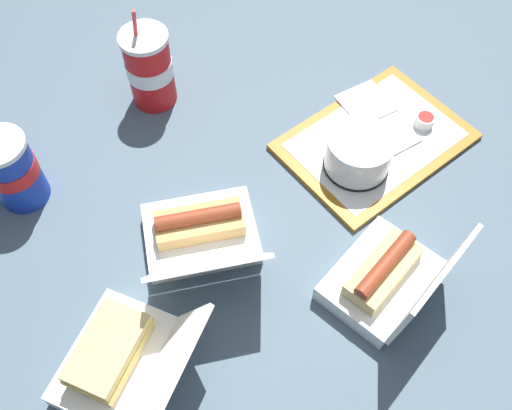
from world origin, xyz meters
name	(u,v)px	position (x,y,z in m)	size (l,w,h in m)	color
ground_plane	(253,231)	(0.00, 0.00, 0.00)	(3.20, 3.20, 0.00)	#4C6070
food_tray	(375,141)	(-0.33, 0.02, 0.01)	(0.39, 0.30, 0.01)	#A56619
cake_container	(358,154)	(-0.25, 0.04, 0.05)	(0.13, 0.13, 0.08)	black
ketchup_cup	(425,120)	(-0.43, 0.07, 0.03)	(0.04, 0.04, 0.02)	white
napkin_stack	(366,103)	(-0.39, -0.05, 0.02)	(0.10, 0.10, 0.00)	white
plastic_fork	(399,150)	(-0.34, 0.08, 0.02)	(0.11, 0.01, 0.01)	white
clamshell_hotdog_right	(201,235)	(0.09, -0.04, 0.04)	(0.29, 0.30, 0.17)	white
clamshell_sandwich_center	(118,358)	(0.33, 0.04, 0.04)	(0.26, 0.27, 0.16)	white
clamshell_hotdog_back	(386,278)	(-0.08, 0.24, 0.04)	(0.21, 0.18, 0.18)	white
soda_cup_right	(12,170)	(0.26, -0.37, 0.08)	(0.10, 0.10, 0.22)	#1938B7
soda_cup_center	(150,68)	(-0.08, -0.39, 0.09)	(0.10, 0.10, 0.23)	red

